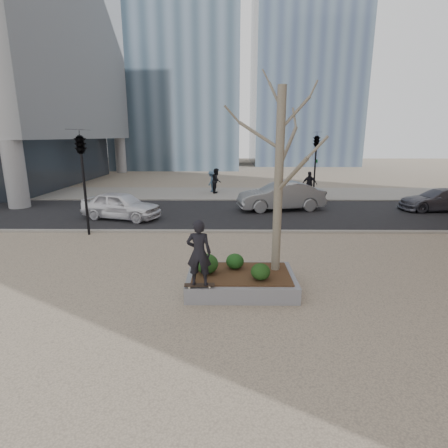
{
  "coord_description": "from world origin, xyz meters",
  "views": [
    {
      "loc": [
        0.62,
        -9.17,
        4.22
      ],
      "look_at": [
        0.5,
        2.0,
        1.4
      ],
      "focal_mm": 28.0,
      "sensor_mm": 36.0,
      "label": 1
    }
  ],
  "objects_px": {
    "skateboarder": "(199,253)",
    "police_car": "(121,205)",
    "skateboard": "(199,286)",
    "planter": "(241,282)"
  },
  "relations": [
    {
      "from": "skateboarder",
      "to": "police_car",
      "type": "relative_size",
      "value": 0.41
    },
    {
      "from": "skateboard",
      "to": "police_car",
      "type": "relative_size",
      "value": 0.19
    },
    {
      "from": "skateboard",
      "to": "skateboarder",
      "type": "xyz_separation_m",
      "value": [
        0.0,
        -0.0,
        0.89
      ]
    },
    {
      "from": "planter",
      "to": "police_car",
      "type": "relative_size",
      "value": 0.72
    },
    {
      "from": "skateboarder",
      "to": "police_car",
      "type": "bearing_deg",
      "value": -59.94
    },
    {
      "from": "skateboarder",
      "to": "police_car",
      "type": "distance_m",
      "value": 10.65
    },
    {
      "from": "police_car",
      "to": "skateboard",
      "type": "bearing_deg",
      "value": -136.15
    },
    {
      "from": "skateboard",
      "to": "skateboarder",
      "type": "height_order",
      "value": "skateboarder"
    },
    {
      "from": "skateboarder",
      "to": "police_car",
      "type": "height_order",
      "value": "skateboarder"
    },
    {
      "from": "skateboarder",
      "to": "skateboard",
      "type": "bearing_deg",
      "value": -86.96
    }
  ]
}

